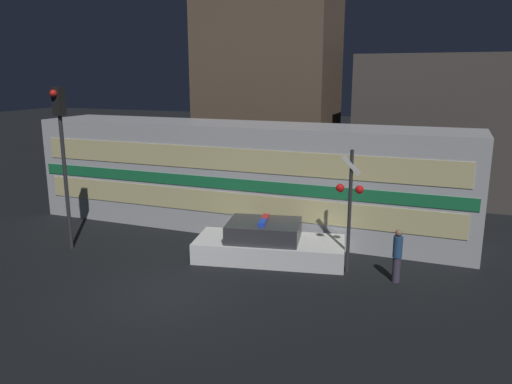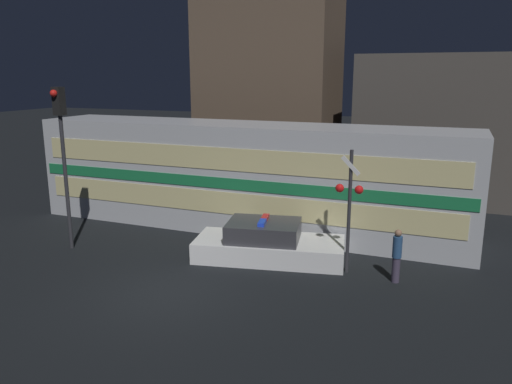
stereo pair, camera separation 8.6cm
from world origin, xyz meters
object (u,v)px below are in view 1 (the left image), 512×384
object	(u,v)px
police_car	(268,244)
pedestrian	(397,255)
traffic_light_corner	(62,138)
crossing_signal_near	(350,201)
train	(245,176)

from	to	relation	value
police_car	pedestrian	distance (m)	4.08
pedestrian	traffic_light_corner	size ratio (longest dim) A/B	0.29
police_car	crossing_signal_near	xyz separation A→B (m)	(2.60, -0.23, 1.73)
crossing_signal_near	traffic_light_corner	size ratio (longest dim) A/B	0.69
train	traffic_light_corner	xyz separation A→B (m)	(-4.57, -4.49, 1.80)
train	crossing_signal_near	bearing A→B (deg)	-34.37
train	traffic_light_corner	bearing A→B (deg)	-135.52
train	traffic_light_corner	size ratio (longest dim) A/B	3.10
traffic_light_corner	police_car	bearing A→B (deg)	13.12
pedestrian	crossing_signal_near	world-z (taller)	crossing_signal_near
pedestrian	train	bearing A→B (deg)	151.36
pedestrian	crossing_signal_near	distance (m)	2.03
pedestrian	crossing_signal_near	bearing A→B (deg)	174.10
traffic_light_corner	train	bearing A→B (deg)	44.48
crossing_signal_near	pedestrian	bearing A→B (deg)	-5.90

